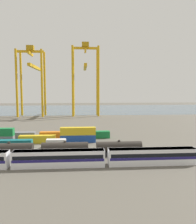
# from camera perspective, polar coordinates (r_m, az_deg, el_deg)

# --- Properties ---
(ground_plane) EXTENTS (420.00, 420.00, 0.00)m
(ground_plane) POSITION_cam_1_polar(r_m,az_deg,el_deg) (113.18, -11.12, -3.66)
(ground_plane) COLOR #5B564C
(harbour_water) EXTENTS (400.00, 110.00, 0.01)m
(harbour_water) POSITION_cam_1_polar(r_m,az_deg,el_deg) (216.28, -7.83, 0.73)
(harbour_water) COLOR #475B6B
(harbour_water) RESTS_ON ground_plane
(passenger_train) EXTENTS (65.87, 3.14, 3.90)m
(passenger_train) POSITION_cam_1_polar(r_m,az_deg,el_deg) (54.35, -9.85, -11.34)
(passenger_train) COLOR silver
(passenger_train) RESTS_ON ground_plane
(freight_tank_row) EXTENTS (56.69, 2.74, 4.20)m
(freight_tank_row) POSITION_cam_1_polar(r_m,az_deg,el_deg) (63.25, -15.11, -9.22)
(freight_tank_row) COLOR #232326
(freight_tank_row) RESTS_ON ground_plane
(shipping_container_3) EXTENTS (12.10, 2.44, 2.60)m
(shipping_container_3) POSITION_cam_1_polar(r_m,az_deg,el_deg) (74.96, -20.94, -7.60)
(shipping_container_3) COLOR #146066
(shipping_container_3) RESTS_ON ground_plane
(shipping_container_4) EXTENTS (6.04, 2.44, 2.60)m
(shipping_container_4) POSITION_cam_1_polar(r_m,az_deg,el_deg) (72.27, -10.56, -7.80)
(shipping_container_4) COLOR silver
(shipping_container_4) RESTS_ON ground_plane
(shipping_container_8) EXTENTS (12.10, 2.44, 2.60)m
(shipping_container_8) POSITION_cam_1_polar(r_m,az_deg,el_deg) (79.59, -15.14, -6.67)
(shipping_container_8) COLOR gold
(shipping_container_8) RESTS_ON ground_plane
(shipping_container_9) EXTENTS (12.10, 2.44, 2.60)m
(shipping_container_9) POSITION_cam_1_polar(r_m,az_deg,el_deg) (78.17, -5.08, -6.72)
(shipping_container_9) COLOR #1C4299
(shipping_container_9) RESTS_ON ground_plane
(shipping_container_10) EXTENTS (12.10, 2.44, 2.60)m
(shipping_container_10) POSITION_cam_1_polar(r_m,az_deg,el_deg) (77.66, -5.10, -4.84)
(shipping_container_10) COLOR gold
(shipping_container_10) RESTS_ON shipping_container_9
(shipping_container_13) EXTENTS (12.10, 2.44, 2.60)m
(shipping_container_13) POSITION_cam_1_polar(r_m,az_deg,el_deg) (87.60, -19.53, -5.69)
(shipping_container_13) COLOR slate
(shipping_container_13) RESTS_ON ground_plane
(shipping_container_14) EXTENTS (12.10, 2.44, 2.60)m
(shipping_container_14) POSITION_cam_1_polar(r_m,az_deg,el_deg) (85.02, -10.50, -5.79)
(shipping_container_14) COLOR orange
(shipping_container_14) RESTS_ON ground_plane
(shipping_container_15) EXTENTS (12.10, 2.44, 2.60)m
(shipping_container_15) POSITION_cam_1_polar(r_m,az_deg,el_deg) (84.62, -1.13, -5.75)
(shipping_container_15) COLOR #197538
(shipping_container_15) RESTS_ON ground_plane
(gantry_crane_west) EXTENTS (18.20, 41.88, 48.25)m
(gantry_crane_west) POSITION_cam_1_polar(r_m,az_deg,el_deg) (166.81, -16.38, 9.30)
(gantry_crane_west) COLOR gold
(gantry_crane_west) RESTS_ON ground_plane
(gantry_crane_central) EXTENTS (19.00, 36.02, 51.00)m
(gantry_crane_central) POSITION_cam_1_polar(r_m,az_deg,el_deg) (162.33, -3.21, 9.95)
(gantry_crane_central) COLOR gold
(gantry_crane_central) RESTS_ON ground_plane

